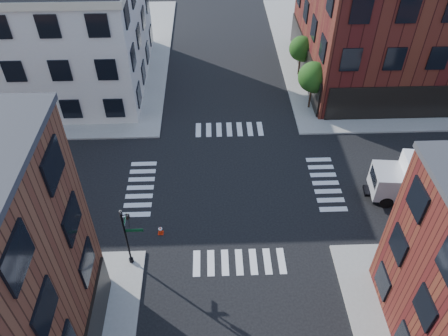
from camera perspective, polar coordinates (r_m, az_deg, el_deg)
The scene contains 10 objects.
ground at distance 32.92m, azimuth 1.24°, elevation -2.28°, with size 120.00×120.00×0.00m, color black.
sidewalk_ne at distance 54.93m, azimuth 23.14°, elevation 14.00°, with size 30.00×30.00×0.15m, color gray.
sidewalk_nw at distance 53.72m, azimuth -23.71°, elevation 13.21°, with size 30.00×30.00×0.15m, color gray.
building_ne at distance 48.35m, azimuth 26.53°, elevation 17.25°, with size 25.00×16.00×12.00m, color #401010.
building_nw at distance 46.61m, azimuth -24.91°, elevation 16.22°, with size 22.00×16.00×11.00m, color silver.
tree_near at distance 39.98m, azimuth 11.64°, elevation 11.38°, with size 2.69×2.69×4.49m.
tree_far at distance 45.26m, azimuth 10.13°, elevation 14.97°, with size 2.43×2.43×4.07m.
signal_pole at distance 26.75m, azimuth -12.57°, elevation -8.18°, with size 1.29×1.24×4.60m.
box_truck at distance 33.96m, azimuth 25.49°, elevation -1.39°, with size 8.08×3.15×3.58m.
traffic_cone at distance 29.84m, azimuth -8.30°, elevation -8.01°, with size 0.38×0.38×0.68m.
Camera 1 is at (-1.56, -23.54, 22.97)m, focal length 35.00 mm.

